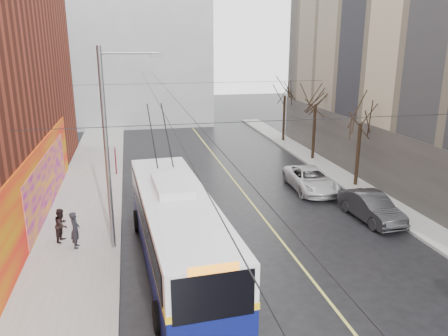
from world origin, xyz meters
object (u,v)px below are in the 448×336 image
object	(u,v)px
streetlight_pole	(110,146)
tree_far	(285,87)
pedestrian_b	(62,225)
pedestrian_a	(75,230)
parked_car_b	(371,207)
following_car	(177,179)
parked_car_c	(310,179)
trolleybus	(177,229)
tree_mid	(316,94)
tree_near	(362,111)

from	to	relation	value
streetlight_pole	tree_far	xyz separation A→B (m)	(15.14, 20.00, 0.30)
pedestrian_b	pedestrian_a	bearing A→B (deg)	-123.95
parked_car_b	following_car	size ratio (longest dim) A/B	1.00
parked_car_c	tree_far	bearing A→B (deg)	79.70
parked_car_c	pedestrian_b	xyz separation A→B (m)	(-14.44, -4.84, 0.24)
pedestrian_b	following_car	bearing A→B (deg)	-26.45
tree_far	parked_car_b	bearing A→B (deg)	-95.91
streetlight_pole	trolleybus	distance (m)	4.57
pedestrian_a	streetlight_pole	bearing A→B (deg)	-98.92
pedestrian_b	tree_mid	bearing A→B (deg)	-39.54
tree_mid	parked_car_b	size ratio (longest dim) A/B	1.52
trolleybus	following_car	xyz separation A→B (m)	(1.04, 9.76, -0.93)
tree_far	streetlight_pole	bearing A→B (deg)	-127.12
tree_far	parked_car_b	xyz separation A→B (m)	(-2.00, -19.32, -4.42)
tree_near	following_car	distance (m)	12.41
parked_car_c	following_car	size ratio (longest dim) A/B	1.17
streetlight_pole	following_car	world-z (taller)	streetlight_pole
pedestrian_a	tree_mid	bearing A→B (deg)	-53.23
tree_near	trolleybus	distance (m)	15.33
streetlight_pole	tree_near	world-z (taller)	streetlight_pole
tree_near	parked_car_b	bearing A→B (deg)	-110.60
tree_near	trolleybus	world-z (taller)	tree_near
streetlight_pole	tree_near	size ratio (longest dim) A/B	1.41
trolleybus	parked_car_b	xyz separation A→B (m)	(10.59, 2.78, -0.96)
tree_near	trolleybus	size ratio (longest dim) A/B	0.50
parked_car_c	following_car	world-z (taller)	following_car
trolleybus	parked_car_c	xyz separation A→B (m)	(9.39, 8.06, -0.97)
streetlight_pole	tree_far	bearing A→B (deg)	52.88
tree_near	parked_car_b	world-z (taller)	tree_near
parked_car_c	pedestrian_b	world-z (taller)	pedestrian_b
streetlight_pole	following_car	distance (m)	9.40
tree_near	pedestrian_b	size ratio (longest dim) A/B	3.99
parked_car_c	pedestrian_a	size ratio (longest dim) A/B	3.02
tree_near	tree_mid	xyz separation A→B (m)	(0.00, 7.00, 0.28)
streetlight_pole	following_car	size ratio (longest dim) A/B	2.05
trolleybus	pedestrian_b	bearing A→B (deg)	144.21
tree_near	pedestrian_a	bearing A→B (deg)	-161.34
following_car	pedestrian_a	distance (m)	9.14
tree_near	pedestrian_a	xyz separation A→B (m)	(-16.94, -5.72, -3.97)
tree_far	pedestrian_b	xyz separation A→B (m)	(-17.64, -18.88, -4.19)
following_car	pedestrian_b	bearing A→B (deg)	-134.01
streetlight_pole	tree_mid	size ratio (longest dim) A/B	1.35
tree_far	parked_car_b	size ratio (longest dim) A/B	1.49
following_car	pedestrian_a	xyz separation A→B (m)	(-5.39, -7.38, 0.25)
tree_mid	trolleybus	distance (m)	19.98
tree_mid	tree_far	size ratio (longest dim) A/B	1.02
tree_mid	parked_car_b	world-z (taller)	tree_mid
trolleybus	parked_car_b	distance (m)	10.99
parked_car_b	parked_car_c	distance (m)	5.41
tree_near	tree_far	world-z (taller)	tree_far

